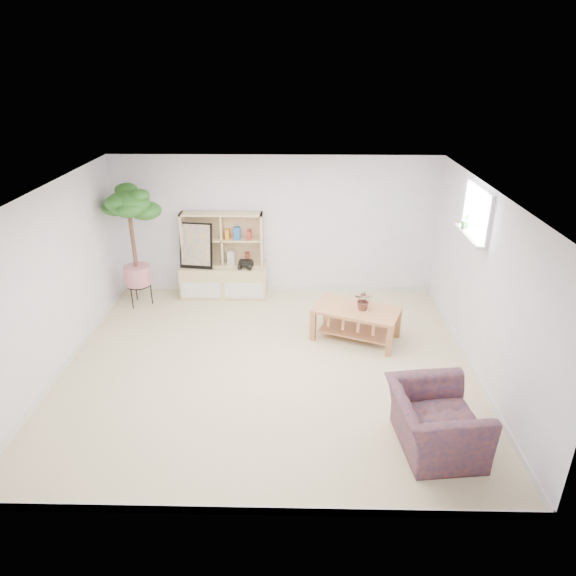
{
  "coord_description": "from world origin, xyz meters",
  "views": [
    {
      "loc": [
        0.4,
        -5.93,
        3.85
      ],
      "look_at": [
        0.26,
        0.68,
        0.86
      ],
      "focal_mm": 32.0,
      "sensor_mm": 36.0,
      "label": 1
    }
  ],
  "objects_px": {
    "coffee_table": "(356,324)",
    "armchair": "(436,418)",
    "floor_tree": "(134,248)",
    "storage_unit": "(223,256)"
  },
  "relations": [
    {
      "from": "coffee_table",
      "to": "floor_tree",
      "type": "height_order",
      "value": "floor_tree"
    },
    {
      "from": "floor_tree",
      "to": "storage_unit",
      "type": "bearing_deg",
      "value": 15.22
    },
    {
      "from": "storage_unit",
      "to": "coffee_table",
      "type": "height_order",
      "value": "storage_unit"
    },
    {
      "from": "storage_unit",
      "to": "coffee_table",
      "type": "xyz_separation_m",
      "value": [
        2.15,
        -1.46,
        -0.49
      ]
    },
    {
      "from": "coffee_table",
      "to": "armchair",
      "type": "distance_m",
      "value": 2.4
    },
    {
      "from": "armchair",
      "to": "coffee_table",
      "type": "bearing_deg",
      "value": 8.04
    },
    {
      "from": "storage_unit",
      "to": "floor_tree",
      "type": "relative_size",
      "value": 0.73
    },
    {
      "from": "storage_unit",
      "to": "coffee_table",
      "type": "relative_size",
      "value": 1.22
    },
    {
      "from": "floor_tree",
      "to": "armchair",
      "type": "relative_size",
      "value": 1.99
    },
    {
      "from": "floor_tree",
      "to": "coffee_table",
      "type": "bearing_deg",
      "value": -17.14
    }
  ]
}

